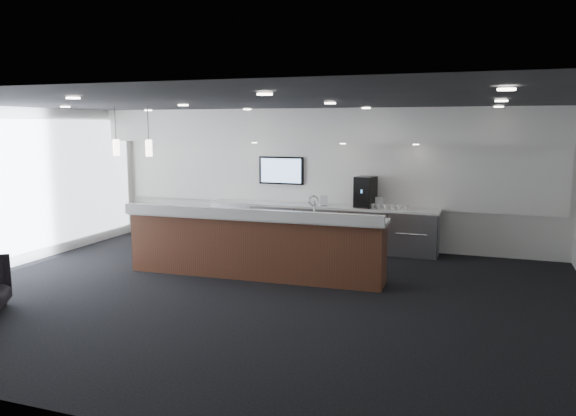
% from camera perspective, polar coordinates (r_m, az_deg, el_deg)
% --- Properties ---
extents(ground, '(10.00, 10.00, 0.00)m').
position_cam_1_polar(ground, '(8.99, -3.39, -8.79)').
color(ground, black).
rests_on(ground, ground).
extents(ceiling, '(10.00, 8.00, 0.02)m').
position_cam_1_polar(ceiling, '(8.60, -3.56, 10.68)').
color(ceiling, black).
rests_on(ceiling, back_wall).
extents(back_wall, '(10.00, 0.02, 3.00)m').
position_cam_1_polar(back_wall, '(12.42, 3.81, 3.04)').
color(back_wall, silver).
rests_on(back_wall, ground).
extents(left_wall, '(0.02, 8.00, 3.00)m').
position_cam_1_polar(left_wall, '(11.57, -26.89, 1.76)').
color(left_wall, silver).
rests_on(left_wall, ground).
extents(soffit_bulkhead, '(10.00, 0.90, 0.70)m').
position_cam_1_polar(soffit_bulkhead, '(11.94, 3.26, 8.36)').
color(soffit_bulkhead, white).
rests_on(soffit_bulkhead, back_wall).
extents(alcove_panel, '(9.80, 0.06, 1.40)m').
position_cam_1_polar(alcove_panel, '(12.38, 3.77, 3.49)').
color(alcove_panel, white).
rests_on(alcove_panel, back_wall).
extents(window_blinds_wall, '(0.04, 7.36, 2.55)m').
position_cam_1_polar(window_blinds_wall, '(11.55, -26.75, 1.75)').
color(window_blinds_wall, silver).
rests_on(window_blinds_wall, left_wall).
extents(back_credenza, '(5.06, 0.66, 0.95)m').
position_cam_1_polar(back_credenza, '(12.22, 3.29, -1.88)').
color(back_credenza, gray).
rests_on(back_credenza, ground).
extents(wall_tv, '(1.05, 0.08, 0.62)m').
position_cam_1_polar(wall_tv, '(12.63, -0.68, 3.83)').
color(wall_tv, black).
rests_on(wall_tv, back_wall).
extents(pendant_left, '(0.12, 0.12, 0.30)m').
position_cam_1_polar(pendant_left, '(10.45, -14.00, 5.93)').
color(pendant_left, '#FFE6C6').
rests_on(pendant_left, ceiling).
extents(pendant_right, '(0.12, 0.12, 0.30)m').
position_cam_1_polar(pendant_right, '(10.85, -17.09, 5.89)').
color(pendant_right, '#FFE6C6').
rests_on(pendant_right, ceiling).
extents(ceiling_can_lights, '(7.00, 5.00, 0.02)m').
position_cam_1_polar(ceiling_can_lights, '(8.60, -3.56, 10.48)').
color(ceiling_can_lights, silver).
rests_on(ceiling_can_lights, ceiling).
extents(service_counter, '(4.68, 0.95, 1.49)m').
position_cam_1_polar(service_counter, '(9.91, -3.45, -3.73)').
color(service_counter, '#562D1C').
rests_on(service_counter, ground).
extents(coffee_machine, '(0.45, 0.53, 0.65)m').
position_cam_1_polar(coffee_machine, '(11.87, 7.87, 1.62)').
color(coffee_machine, black).
rests_on(coffee_machine, back_credenza).
extents(info_sign_left, '(0.17, 0.02, 0.23)m').
position_cam_1_polar(info_sign_left, '(11.98, 3.69, 0.75)').
color(info_sign_left, silver).
rests_on(info_sign_left, back_credenza).
extents(info_sign_right, '(0.18, 0.06, 0.24)m').
position_cam_1_polar(info_sign_right, '(11.76, 9.26, 0.53)').
color(info_sign_right, silver).
rests_on(info_sign_right, back_credenza).
extents(cup_0, '(0.10, 0.10, 0.10)m').
position_cam_1_polar(cup_0, '(11.65, 11.94, 0.04)').
color(cup_0, white).
rests_on(cup_0, back_credenza).
extents(cup_1, '(0.15, 0.15, 0.10)m').
position_cam_1_polar(cup_1, '(11.67, 11.26, 0.08)').
color(cup_1, white).
rests_on(cup_1, back_credenza).
extents(cup_2, '(0.13, 0.13, 0.10)m').
position_cam_1_polar(cup_2, '(11.69, 10.58, 0.11)').
color(cup_2, white).
rests_on(cup_2, back_credenza).
extents(cup_3, '(0.14, 0.14, 0.10)m').
position_cam_1_polar(cup_3, '(11.71, 9.91, 0.14)').
color(cup_3, white).
rests_on(cup_3, back_credenza).
extents(cup_4, '(0.14, 0.14, 0.10)m').
position_cam_1_polar(cup_4, '(11.74, 9.24, 0.18)').
color(cup_4, white).
rests_on(cup_4, back_credenza).
extents(cup_5, '(0.11, 0.11, 0.10)m').
position_cam_1_polar(cup_5, '(11.76, 8.57, 0.21)').
color(cup_5, white).
rests_on(cup_5, back_credenza).
extents(cup_6, '(0.15, 0.15, 0.10)m').
position_cam_1_polar(cup_6, '(11.79, 7.90, 0.24)').
color(cup_6, white).
rests_on(cup_6, back_credenza).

